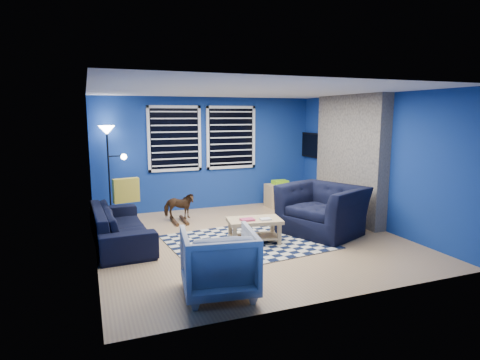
# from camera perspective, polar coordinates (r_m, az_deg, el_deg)

# --- Properties ---
(floor) EXTENTS (5.00, 5.00, 0.00)m
(floor) POSITION_cam_1_polar(r_m,az_deg,el_deg) (6.99, 1.41, -8.32)
(floor) COLOR tan
(floor) RESTS_ON ground
(ceiling) EXTENTS (5.00, 5.00, 0.00)m
(ceiling) POSITION_cam_1_polar(r_m,az_deg,el_deg) (6.68, 1.49, 12.59)
(ceiling) COLOR white
(ceiling) RESTS_ON wall_back
(wall_back) EXTENTS (5.00, 0.00, 5.00)m
(wall_back) POSITION_cam_1_polar(r_m,az_deg,el_deg) (9.07, -4.61, 3.78)
(wall_back) COLOR navy
(wall_back) RESTS_ON floor
(wall_left) EXTENTS (0.00, 5.00, 5.00)m
(wall_left) POSITION_cam_1_polar(r_m,az_deg,el_deg) (6.22, -20.36, 0.70)
(wall_left) COLOR navy
(wall_left) RESTS_ON floor
(wall_right) EXTENTS (0.00, 5.00, 5.00)m
(wall_right) POSITION_cam_1_polar(r_m,az_deg,el_deg) (8.01, 18.23, 2.62)
(wall_right) COLOR navy
(wall_right) RESTS_ON floor
(fireplace) EXTENTS (0.65, 2.00, 2.50)m
(fireplace) POSITION_cam_1_polar(r_m,az_deg,el_deg) (8.32, 15.28, 2.62)
(fireplace) COLOR gray
(fireplace) RESTS_ON floor
(window_left) EXTENTS (1.17, 0.06, 1.42)m
(window_left) POSITION_cam_1_polar(r_m,az_deg,el_deg) (8.82, -9.27, 5.82)
(window_left) COLOR black
(window_left) RESTS_ON wall_back
(window_right) EXTENTS (1.17, 0.06, 1.42)m
(window_right) POSITION_cam_1_polar(r_m,az_deg,el_deg) (9.17, -1.26, 6.06)
(window_right) COLOR black
(window_right) RESTS_ON wall_back
(tv) EXTENTS (0.07, 1.00, 0.58)m
(tv) POSITION_cam_1_polar(r_m,az_deg,el_deg) (9.59, 10.46, 4.86)
(tv) COLOR black
(tv) RESTS_ON wall_right
(rug) EXTENTS (2.69, 2.25, 0.02)m
(rug) POSITION_cam_1_polar(r_m,az_deg,el_deg) (6.80, 1.07, -8.78)
(rug) COLOR black
(rug) RESTS_ON floor
(sofa) EXTENTS (2.15, 0.93, 0.62)m
(sofa) POSITION_cam_1_polar(r_m,az_deg,el_deg) (6.94, -16.68, -6.20)
(sofa) COLOR black
(sofa) RESTS_ON floor
(armchair_big) EXTENTS (1.70, 1.61, 0.87)m
(armchair_big) POSITION_cam_1_polar(r_m,az_deg,el_deg) (7.33, 11.64, -4.16)
(armchair_big) COLOR black
(armchair_big) RESTS_ON floor
(armchair_bent) EXTENTS (0.96, 0.99, 0.79)m
(armchair_bent) POSITION_cam_1_polar(r_m,az_deg,el_deg) (4.84, -3.03, -11.56)
(armchair_bent) COLOR gray
(armchair_bent) RESTS_ON floor
(rocking_horse) EXTENTS (0.50, 0.68, 0.53)m
(rocking_horse) POSITION_cam_1_polar(r_m,az_deg,el_deg) (8.02, -8.69, -3.67)
(rocking_horse) COLOR #4B2E18
(rocking_horse) RESTS_ON floor
(coffee_table) EXTENTS (0.94, 0.63, 0.44)m
(coffee_table) POSITION_cam_1_polar(r_m,az_deg,el_deg) (6.65, 2.06, -6.52)
(coffee_table) COLOR tan
(coffee_table) RESTS_ON rug
(cabinet) EXTENTS (0.64, 0.44, 0.62)m
(cabinet) POSITION_cam_1_polar(r_m,az_deg,el_deg) (9.36, 5.69, -2.11)
(cabinet) COLOR tan
(cabinet) RESTS_ON floor
(floor_lamp) EXTENTS (0.52, 0.32, 1.90)m
(floor_lamp) POSITION_cam_1_polar(r_m,az_deg,el_deg) (8.43, -18.20, 5.03)
(floor_lamp) COLOR black
(floor_lamp) RESTS_ON floor
(throw_pillow) EXTENTS (0.45, 0.21, 0.42)m
(throw_pillow) POSITION_cam_1_polar(r_m,az_deg,el_deg) (7.17, -15.89, -1.43)
(throw_pillow) COLOR gold
(throw_pillow) RESTS_ON sofa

